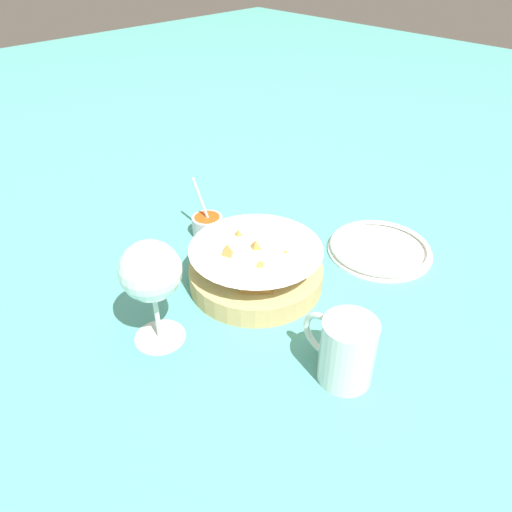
# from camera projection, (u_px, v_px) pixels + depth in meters

# --- Properties ---
(ground_plane) EXTENTS (4.00, 4.00, 0.00)m
(ground_plane) POSITION_uv_depth(u_px,v_px,m) (243.00, 296.00, 0.80)
(ground_plane) COLOR teal
(food_basket) EXTENTS (0.22, 0.22, 0.09)m
(food_basket) POSITION_uv_depth(u_px,v_px,m) (256.00, 268.00, 0.80)
(food_basket) COLOR tan
(food_basket) RESTS_ON ground_plane
(sauce_cup) EXTENTS (0.07, 0.06, 0.11)m
(sauce_cup) POSITION_uv_depth(u_px,v_px,m) (207.00, 225.00, 0.94)
(sauce_cup) COLOR #B7B7BC
(sauce_cup) RESTS_ON ground_plane
(wine_glass) EXTENTS (0.08, 0.08, 0.16)m
(wine_glass) POSITION_uv_depth(u_px,v_px,m) (151.00, 274.00, 0.66)
(wine_glass) COLOR silver
(wine_glass) RESTS_ON ground_plane
(beer_mug) EXTENTS (0.11, 0.07, 0.09)m
(beer_mug) POSITION_uv_depth(u_px,v_px,m) (346.00, 352.00, 0.64)
(beer_mug) COLOR silver
(beer_mug) RESTS_ON ground_plane
(side_plate) EXTENTS (0.19, 0.19, 0.01)m
(side_plate) POSITION_uv_depth(u_px,v_px,m) (380.00, 248.00, 0.90)
(side_plate) COLOR white
(side_plate) RESTS_ON ground_plane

